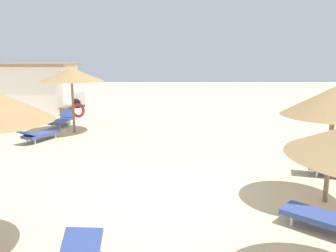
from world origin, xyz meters
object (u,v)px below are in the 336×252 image
Objects in this scene: beach_cabana at (42,86)px; lounger_1 at (40,134)px; lounger_6 at (334,166)px; bench_0 at (68,108)px; lounger_7 at (63,119)px; parasol_1 at (73,75)px; lounger_0 at (334,219)px; parked_car at (57,95)px; parasol_0 at (336,102)px.

lounger_1 is at bearing -71.14° from beach_cabana.
bench_0 is (-11.24, 11.50, 0.03)m from lounger_6.
lounger_1 is at bearing -89.44° from lounger_7.
parasol_1 is 0.67× the size of beach_cabana.
lounger_7 is at bearing -77.48° from bench_0.
lounger_6 is (9.35, -6.14, -2.36)m from parasol_1.
beach_cabana is (-11.90, 16.98, 1.24)m from lounger_0.
lounger_6 is (10.38, -4.39, 0.01)m from lounger_1.
parked_car reaches higher than lounger_7.
beach_cabana is (-3.13, 9.16, 1.26)m from lounger_1.
parasol_0 reaches higher than lounger_1.
parked_car is (-11.23, 18.00, 0.50)m from lounger_0.
lounger_7 is 0.46× the size of parked_car.
bench_0 is (-0.83, 3.74, 0.02)m from lounger_7.
bench_0 is (-9.63, 14.94, 0.02)m from lounger_0.
parasol_0 is 20.28m from parked_car.
parked_car is 1.43m from beach_cabana.
beach_cabana is (-0.67, -1.02, 0.74)m from parked_car.
lounger_7 is 1.26× the size of bench_0.
lounger_1 is at bearing -83.08° from bench_0.
lounger_0 is 0.43× the size of parked_car.
parasol_0 is at bearing 70.13° from lounger_0.
parasol_1 is 12.53m from lounger_0.
beach_cabana is at bearing 129.01° from parasol_0.
lounger_6 is 0.47× the size of parked_car.
lounger_0 is 0.40× the size of beach_cabana.
parasol_0 is 11.53m from parasol_1.
parked_car is (-2.46, 10.18, 0.52)m from lounger_1.
lounger_7 is (-1.06, 1.62, -2.35)m from parasol_1.
parasol_1 is 11.43m from lounger_6.
beach_cabana is (-2.26, 2.04, 1.22)m from bench_0.
parasol_1 is at bearing -56.79° from lounger_7.
beach_cabana is at bearing 118.15° from lounger_7.
parasol_1 is 1.66× the size of lounger_0.
lounger_7 is (-0.03, 3.37, 0.02)m from lounger_1.
lounger_0 is at bearing -51.82° from lounger_7.
bench_0 is at bearing 122.82° from lounger_0.
lounger_0 is at bearing -41.74° from lounger_1.
parasol_1 is 3.12m from lounger_1.
lounger_1 is at bearing -120.39° from parasol_1.
parasol_0 is 0.63× the size of beach_cabana.
lounger_6 is at bearing -36.70° from lounger_7.
lounger_0 is 17.77m from bench_0.
bench_0 is at bearing -62.46° from parked_car.
bench_0 is (-0.86, 7.11, 0.04)m from lounger_1.
lounger_7 is 3.83m from bench_0.
lounger_1 is 10.48m from parked_car.
lounger_1 is 0.47× the size of parked_car.
bench_0 is at bearing -42.05° from beach_cabana.
lounger_7 is 6.68m from beach_cabana.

